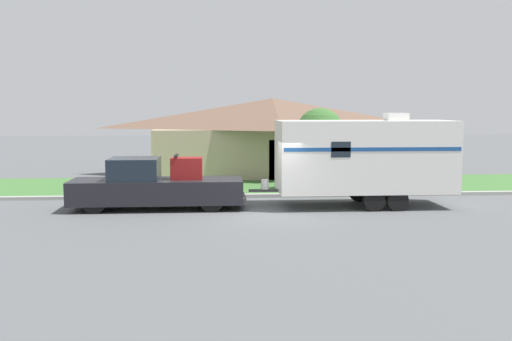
# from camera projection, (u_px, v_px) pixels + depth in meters

# --- Properties ---
(ground_plane) EXTENTS (120.00, 120.00, 0.00)m
(ground_plane) POSITION_uv_depth(u_px,v_px,m) (267.00, 214.00, 20.15)
(ground_plane) COLOR #515456
(curb_strip) EXTENTS (80.00, 0.30, 0.14)m
(curb_strip) POSITION_uv_depth(u_px,v_px,m) (259.00, 196.00, 23.86)
(curb_strip) COLOR #999993
(curb_strip) RESTS_ON ground_plane
(lawn_strip) EXTENTS (80.00, 7.00, 0.03)m
(lawn_strip) POSITION_uv_depth(u_px,v_px,m) (253.00, 185.00, 27.49)
(lawn_strip) COLOR #3D6B33
(lawn_strip) RESTS_ON ground_plane
(house_across_street) EXTENTS (13.99, 7.10, 4.28)m
(house_across_street) POSITION_uv_depth(u_px,v_px,m) (272.00, 135.00, 32.43)
(house_across_street) COLOR tan
(house_across_street) RESTS_ON ground_plane
(pickup_truck) EXTENTS (6.40, 1.95, 2.02)m
(pickup_truck) POSITION_uv_depth(u_px,v_px,m) (155.00, 186.00, 21.03)
(pickup_truck) COLOR black
(pickup_truck) RESTS_ON ground_plane
(travel_trailer) EXTENTS (7.66, 2.46, 3.53)m
(travel_trailer) POSITION_uv_depth(u_px,v_px,m) (365.00, 156.00, 21.49)
(travel_trailer) COLOR black
(travel_trailer) RESTS_ON ground_plane
(mailbox) EXTENTS (0.48, 0.20, 1.37)m
(mailbox) POSITION_uv_depth(u_px,v_px,m) (427.00, 168.00, 25.35)
(mailbox) COLOR brown
(mailbox) RESTS_ON ground_plane
(tree_in_yard) EXTENTS (2.15, 2.15, 3.73)m
(tree_in_yard) POSITION_uv_depth(u_px,v_px,m) (320.00, 132.00, 25.46)
(tree_in_yard) COLOR brown
(tree_in_yard) RESTS_ON ground_plane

